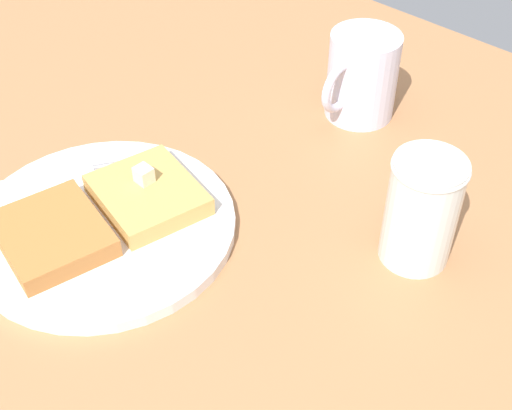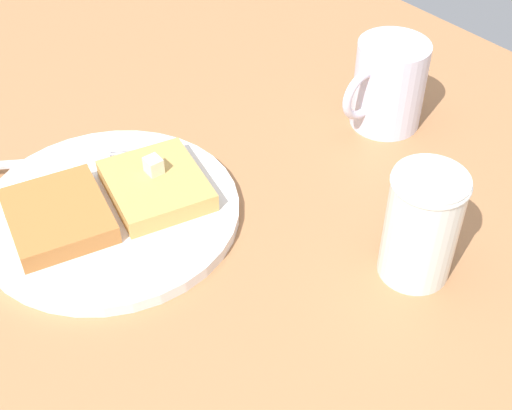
# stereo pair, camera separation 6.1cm
# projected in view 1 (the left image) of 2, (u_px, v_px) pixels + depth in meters

# --- Properties ---
(table_surface) EXTENTS (1.10, 1.10, 0.02)m
(table_surface) POSITION_uv_depth(u_px,v_px,m) (79.00, 227.00, 0.67)
(table_surface) COLOR #A87146
(table_surface) RESTS_ON ground
(plate) EXTENTS (0.24, 0.24, 0.01)m
(plate) POSITION_uv_depth(u_px,v_px,m) (104.00, 225.00, 0.65)
(plate) COLOR white
(plate) RESTS_ON table_surface
(toast_slice_left) EXTENTS (0.11, 0.12, 0.02)m
(toast_slice_left) POSITION_uv_depth(u_px,v_px,m) (148.00, 195.00, 0.66)
(toast_slice_left) COLOR tan
(toast_slice_left) RESTS_ON plate
(toast_slice_middle) EXTENTS (0.11, 0.12, 0.02)m
(toast_slice_middle) POSITION_uv_depth(u_px,v_px,m) (52.00, 235.00, 0.62)
(toast_slice_middle) COLOR #B26D34
(toast_slice_middle) RESTS_ON plate
(butter_pat_primary) EXTENTS (0.01, 0.02, 0.02)m
(butter_pat_primary) POSITION_uv_depth(u_px,v_px,m) (144.00, 175.00, 0.65)
(butter_pat_primary) COLOR #F3E8C5
(butter_pat_primary) RESTS_ON toast_slice_left
(fork) EXTENTS (0.14, 0.10, 0.00)m
(fork) POSITION_uv_depth(u_px,v_px,m) (55.00, 177.00, 0.69)
(fork) COLOR silver
(fork) RESTS_ON plate
(syrup_jar) EXTENTS (0.06, 0.06, 0.10)m
(syrup_jar) POSITION_uv_depth(u_px,v_px,m) (421.00, 215.00, 0.60)
(syrup_jar) COLOR #3C180B
(syrup_jar) RESTS_ON table_surface
(coffee_mug) EXTENTS (0.11, 0.07, 0.09)m
(coffee_mug) POSITION_uv_depth(u_px,v_px,m) (361.00, 76.00, 0.76)
(coffee_mug) COLOR silver
(coffee_mug) RESTS_ON table_surface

